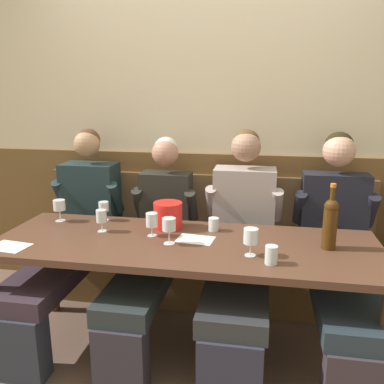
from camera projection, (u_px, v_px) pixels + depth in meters
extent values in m
cube|color=brown|center=(180.00, 368.00, 2.35)|extent=(6.80, 6.80, 0.02)
cube|color=beige|center=(208.00, 113.00, 3.05)|extent=(6.80, 0.08, 2.80)
cube|color=brown|center=(206.00, 222.00, 3.20)|extent=(6.80, 0.03, 1.10)
cube|color=brown|center=(201.00, 272.00, 3.07)|extent=(2.51, 0.42, 0.44)
cube|color=brown|center=(202.00, 242.00, 3.01)|extent=(2.46, 0.39, 0.05)
cube|color=brown|center=(205.00, 203.00, 3.13)|extent=(2.51, 0.04, 0.45)
cube|color=#4F3123|center=(184.00, 245.00, 2.32)|extent=(2.21, 0.77, 0.04)
cylinder|color=#50331F|center=(384.00, 353.00, 1.93)|extent=(0.07, 0.07, 0.68)
cylinder|color=#512E26|center=(51.00, 267.00, 2.88)|extent=(0.07, 0.07, 0.68)
cylinder|color=#523623|center=(356.00, 291.00, 2.53)|extent=(0.07, 0.07, 0.68)
cube|color=#282D39|center=(19.00, 347.00, 2.22)|extent=(0.31, 0.14, 0.38)
cube|color=#352833|center=(58.00, 269.00, 2.62)|extent=(0.34, 1.05, 0.11)
cube|color=#1B2D30|center=(91.00, 199.00, 3.08)|extent=(0.41, 0.23, 0.54)
sphere|color=#A47C58|center=(87.00, 144.00, 2.97)|extent=(0.19, 0.19, 0.19)
sphere|color=#54311F|center=(88.00, 140.00, 2.99)|extent=(0.18, 0.18, 0.18)
cylinder|color=#1B2D30|center=(61.00, 195.00, 3.07)|extent=(0.08, 0.20, 0.27)
cylinder|color=#1B2D30|center=(116.00, 198.00, 2.99)|extent=(0.08, 0.20, 0.27)
cube|color=#2E2A35|center=(121.00, 359.00, 2.12)|extent=(0.28, 0.14, 0.38)
cube|color=#262F31|center=(146.00, 276.00, 2.52)|extent=(0.31, 1.06, 0.11)
cube|color=black|center=(166.00, 205.00, 2.99)|extent=(0.37, 0.20, 0.49)
sphere|color=#AA7660|center=(165.00, 153.00, 2.88)|extent=(0.19, 0.19, 0.19)
sphere|color=beige|center=(166.00, 149.00, 2.90)|extent=(0.18, 0.18, 0.18)
cylinder|color=black|center=(140.00, 203.00, 2.98)|extent=(0.08, 0.20, 0.27)
cylinder|color=black|center=(191.00, 206.00, 2.91)|extent=(0.08, 0.20, 0.27)
cube|color=#2A2B3C|center=(230.00, 372.00, 2.02)|extent=(0.33, 0.14, 0.38)
cube|color=#2C2F32|center=(238.00, 284.00, 2.42)|extent=(0.36, 1.05, 0.11)
cube|color=#A09290|center=(244.00, 206.00, 2.88)|extent=(0.43, 0.24, 0.55)
sphere|color=#A2775E|center=(246.00, 147.00, 2.77)|extent=(0.21, 0.21, 0.21)
sphere|color=brown|center=(246.00, 143.00, 2.79)|extent=(0.19, 0.19, 0.19)
cylinder|color=#A09290|center=(212.00, 202.00, 2.87)|extent=(0.08, 0.20, 0.27)
cylinder|color=#A09290|center=(277.00, 205.00, 2.79)|extent=(0.08, 0.20, 0.27)
cube|color=#25323C|center=(345.00, 292.00, 2.32)|extent=(0.37, 1.06, 0.11)
cube|color=black|center=(333.00, 211.00, 2.78)|extent=(0.44, 0.19, 0.53)
sphere|color=tan|center=(339.00, 151.00, 2.67)|extent=(0.21, 0.21, 0.21)
sphere|color=black|center=(339.00, 146.00, 2.69)|extent=(0.20, 0.20, 0.20)
cylinder|color=black|center=(300.00, 207.00, 2.78)|extent=(0.08, 0.20, 0.27)
cylinder|color=black|center=(371.00, 211.00, 2.70)|extent=(0.08, 0.20, 0.27)
cylinder|color=red|center=(168.00, 215.00, 2.53)|extent=(0.18, 0.18, 0.16)
cylinder|color=#42260C|center=(330.00, 229.00, 2.19)|extent=(0.08, 0.08, 0.23)
sphere|color=#42260C|center=(332.00, 206.00, 2.16)|extent=(0.08, 0.08, 0.08)
cylinder|color=#42260C|center=(333.00, 196.00, 2.14)|extent=(0.03, 0.03, 0.10)
cylinder|color=orange|center=(333.00, 185.00, 2.13)|extent=(0.03, 0.03, 0.02)
cylinder|color=silver|center=(61.00, 221.00, 2.68)|extent=(0.07, 0.07, 0.00)
cylinder|color=silver|center=(60.00, 215.00, 2.67)|extent=(0.01, 0.01, 0.07)
cylinder|color=silver|center=(59.00, 205.00, 2.66)|extent=(0.08, 0.08, 0.07)
cylinder|color=silver|center=(152.00, 236.00, 2.40)|extent=(0.06, 0.06, 0.00)
cylinder|color=silver|center=(152.00, 231.00, 2.40)|extent=(0.01, 0.01, 0.06)
cylinder|color=silver|center=(152.00, 220.00, 2.38)|extent=(0.07, 0.07, 0.08)
cylinder|color=#E7E28D|center=(152.00, 224.00, 2.39)|extent=(0.06, 0.06, 0.02)
cylinder|color=silver|center=(169.00, 243.00, 2.28)|extent=(0.06, 0.06, 0.00)
cylinder|color=silver|center=(169.00, 237.00, 2.27)|extent=(0.01, 0.01, 0.08)
cylinder|color=silver|center=(169.00, 224.00, 2.25)|extent=(0.08, 0.08, 0.07)
cylinder|color=#E0D182|center=(169.00, 228.00, 2.26)|extent=(0.07, 0.07, 0.03)
cylinder|color=silver|center=(250.00, 255.00, 2.11)|extent=(0.06, 0.06, 0.00)
cylinder|color=silver|center=(250.00, 249.00, 2.11)|extent=(0.01, 0.01, 0.07)
cylinder|color=silver|center=(251.00, 236.00, 2.09)|extent=(0.08, 0.08, 0.08)
cylinder|color=#EAD48B|center=(251.00, 241.00, 2.10)|extent=(0.07, 0.07, 0.02)
cylinder|color=silver|center=(104.00, 220.00, 2.70)|extent=(0.06, 0.06, 0.00)
cylinder|color=silver|center=(104.00, 215.00, 2.69)|extent=(0.01, 0.01, 0.06)
cylinder|color=silver|center=(104.00, 206.00, 2.67)|extent=(0.07, 0.07, 0.06)
cylinder|color=silver|center=(102.00, 231.00, 2.48)|extent=(0.06, 0.06, 0.00)
cylinder|color=silver|center=(102.00, 226.00, 2.47)|extent=(0.01, 0.01, 0.06)
cylinder|color=silver|center=(101.00, 216.00, 2.46)|extent=(0.06, 0.06, 0.08)
cylinder|color=silver|center=(214.00, 224.00, 2.49)|extent=(0.06, 0.06, 0.08)
cylinder|color=silver|center=(271.00, 255.00, 2.00)|extent=(0.06, 0.06, 0.09)
cube|color=white|center=(9.00, 247.00, 2.24)|extent=(0.23, 0.18, 0.00)
cube|color=white|center=(195.00, 239.00, 2.35)|extent=(0.23, 0.17, 0.00)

